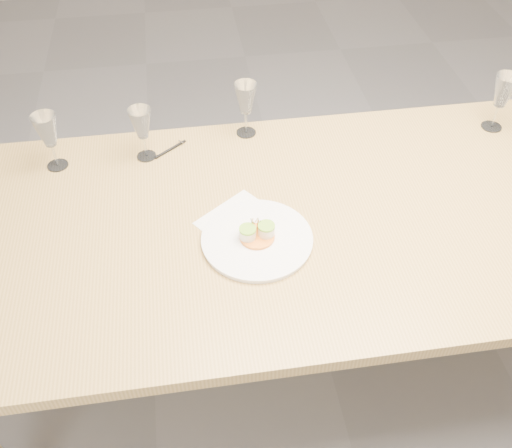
{
  "coord_description": "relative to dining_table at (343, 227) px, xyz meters",
  "views": [
    {
      "loc": [
        -0.45,
        -1.19,
        1.94
      ],
      "look_at": [
        -0.28,
        -0.06,
        0.8
      ],
      "focal_mm": 40.0,
      "sensor_mm": 36.0,
      "label": 1
    }
  ],
  "objects": [
    {
      "name": "recipe_sheet",
      "position": [
        -0.3,
        -0.03,
        0.07
      ],
      "size": [
        0.33,
        0.34,
        0.0
      ],
      "rotation": [
        0.0,
        0.0,
        0.63
      ],
      "color": "white",
      "rests_on": "dining_table"
    },
    {
      "name": "dining_table",
      "position": [
        0.0,
        0.0,
        0.0
      ],
      "size": [
        2.4,
        1.0,
        0.75
      ],
      "color": "tan",
      "rests_on": "ground"
    },
    {
      "name": "dinner_plate",
      "position": [
        -0.28,
        -0.08,
        0.08
      ],
      "size": [
        0.32,
        0.32,
        0.08
      ],
      "rotation": [
        0.0,
        0.0,
        -0.35
      ],
      "color": "white",
      "rests_on": "dining_table"
    },
    {
      "name": "ballpoint_pen",
      "position": [
        -0.51,
        0.38,
        0.07
      ],
      "size": [
        0.11,
        0.09,
        0.01
      ],
      "rotation": [
        0.0,
        0.0,
        0.65
      ],
      "color": "black",
      "rests_on": "dining_table"
    },
    {
      "name": "ground",
      "position": [
        0.0,
        0.0,
        -0.68
      ],
      "size": [
        7.0,
        7.0,
        0.0
      ],
      "primitive_type": "plane",
      "color": "slate",
      "rests_on": "ground"
    },
    {
      "name": "wine_glass_0",
      "position": [
        -0.88,
        0.35,
        0.2
      ],
      "size": [
        0.08,
        0.08,
        0.19
      ],
      "color": "white",
      "rests_on": "dining_table"
    },
    {
      "name": "wine_glass_3",
      "position": [
        0.62,
        0.34,
        0.21
      ],
      "size": [
        0.08,
        0.08,
        0.2
      ],
      "color": "white",
      "rests_on": "dining_table"
    },
    {
      "name": "wine_glass_2",
      "position": [
        -0.24,
        0.44,
        0.2
      ],
      "size": [
        0.08,
        0.08,
        0.19
      ],
      "color": "white",
      "rests_on": "dining_table"
    },
    {
      "name": "wine_glass_1",
      "position": [
        -0.59,
        0.35,
        0.2
      ],
      "size": [
        0.07,
        0.07,
        0.18
      ],
      "color": "white",
      "rests_on": "dining_table"
    }
  ]
}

